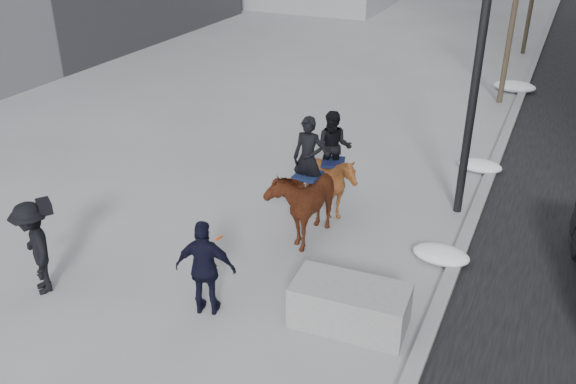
% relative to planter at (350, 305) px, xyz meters
% --- Properties ---
extents(ground, '(120.00, 120.00, 0.00)m').
position_rel_planter_xyz_m(ground, '(-1.73, 0.11, -0.38)').
color(ground, gray).
rests_on(ground, ground).
extents(curb, '(0.25, 90.00, 0.12)m').
position_rel_planter_xyz_m(curb, '(1.27, 10.11, -0.32)').
color(curb, gray).
rests_on(curb, ground).
extents(planter, '(1.94, 1.06, 0.76)m').
position_rel_planter_xyz_m(planter, '(0.00, 0.00, 0.00)').
color(planter, gray).
rests_on(planter, ground).
extents(tree_near, '(1.20, 1.20, 5.09)m').
position_rel_planter_xyz_m(tree_near, '(0.67, 13.05, 2.17)').
color(tree_near, '#382C21').
rests_on(tree_near, ground).
extents(mounted_left, '(0.95, 1.99, 2.54)m').
position_rel_planter_xyz_m(mounted_left, '(-1.84, 2.38, 0.57)').
color(mounted_left, '#4B180F').
rests_on(mounted_left, ground).
extents(mounted_right, '(1.57, 1.68, 2.35)m').
position_rel_planter_xyz_m(mounted_right, '(-1.68, 3.41, 0.56)').
color(mounted_right, '#481B0E').
rests_on(mounted_right, ground).
extents(feeder, '(1.11, 0.99, 1.75)m').
position_rel_planter_xyz_m(feeder, '(-2.31, -0.69, 0.50)').
color(feeder, black).
rests_on(feeder, ground).
extents(camera_crew, '(1.30, 1.18, 1.75)m').
position_rel_planter_xyz_m(camera_crew, '(-5.35, -1.41, 0.51)').
color(camera_crew, black).
rests_on(camera_crew, ground).
extents(snow_piles, '(1.44, 17.64, 0.36)m').
position_rel_planter_xyz_m(snow_piles, '(0.97, 5.74, -0.21)').
color(snow_piles, white).
rests_on(snow_piles, ground).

